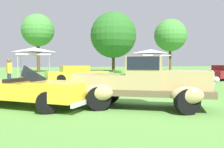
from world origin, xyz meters
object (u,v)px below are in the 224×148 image
Objects in this scene: feature_pickup_truck at (143,82)px; neighbor_convertible at (31,90)px; show_car_lime at (143,73)px; canopy_tent_left_field at (34,51)px; spectator_near_truck at (9,72)px; canopy_tent_center_field at (151,52)px; show_car_yellow at (77,74)px.

feature_pickup_truck reaches higher than neighbor_convertible.
show_car_lime is 1.70× the size of canopy_tent_left_field.
spectator_near_truck is 0.60× the size of canopy_tent_center_field.
feature_pickup_truck is at bearing -55.26° from spectator_near_truck.
neighbor_convertible is at bearing -75.95° from spectator_near_truck.
show_car_lime is 1.64× the size of canopy_tent_center_field.
feature_pickup_truck is 1.02× the size of neighbor_convertible.
feature_pickup_truck is 1.69× the size of canopy_tent_left_field.
feature_pickup_truck is at bearing -84.92° from show_car_yellow.
feature_pickup_truck reaches higher than show_car_yellow.
spectator_near_truck is at bearing -160.86° from show_car_lime.
feature_pickup_truck reaches higher than show_car_lime.
neighbor_convertible is 12.26m from show_car_lime.
canopy_tent_left_field is 0.96× the size of canopy_tent_center_field.
spectator_near_truck is at bearing 124.74° from feature_pickup_truck.
canopy_tent_center_field is at bearing 59.25° from show_car_lime.
feature_pickup_truck is 2.72× the size of spectator_near_truck.
show_car_lime is at bearing 67.57° from feature_pickup_truck.
show_car_yellow is (2.61, 9.18, 0.02)m from neighbor_convertible.
canopy_tent_center_field reaches higher than feature_pickup_truck.
canopy_tent_center_field is at bearing 29.52° from show_car_yellow.
show_car_yellow is 0.99× the size of show_car_lime.
canopy_tent_center_field is at bearing 2.53° from canopy_tent_left_field.
show_car_lime is (7.90, 9.37, 0.02)m from neighbor_convertible.
canopy_tent_left_field is at bearing 128.16° from show_car_yellow.
feature_pickup_truck is 3.75m from neighbor_convertible.
spectator_near_truck is (-4.14, -3.08, 0.31)m from show_car_yellow.
show_car_lime is 5.25m from canopy_tent_center_field.
canopy_tent_center_field reaches higher than show_car_lime.
canopy_tent_center_field is (7.81, 4.42, 1.82)m from show_car_yellow.
canopy_tent_left_field is at bearing -177.47° from canopy_tent_center_field.
feature_pickup_truck is at bearing -74.33° from canopy_tent_left_field.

